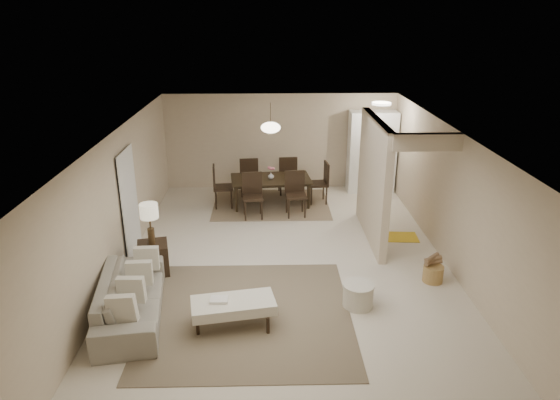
{
  "coord_description": "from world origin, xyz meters",
  "views": [
    {
      "loc": [
        -0.32,
        -8.27,
        4.44
      ],
      "look_at": [
        -0.1,
        0.69,
        1.05
      ],
      "focal_mm": 32.0,
      "sensor_mm": 36.0,
      "label": 1
    }
  ],
  "objects_px": {
    "pantry_cabinet": "(372,152)",
    "ottoman_bench": "(233,306)",
    "sofa": "(131,298)",
    "side_table": "(154,258)",
    "wicker_basket": "(433,274)",
    "dining_table": "(271,192)",
    "round_pouf": "(358,295)"
  },
  "relations": [
    {
      "from": "round_pouf",
      "to": "dining_table",
      "type": "xyz_separation_m",
      "value": [
        -1.36,
        4.55,
        0.14
      ]
    },
    {
      "from": "side_table",
      "to": "round_pouf",
      "type": "height_order",
      "value": "side_table"
    },
    {
      "from": "pantry_cabinet",
      "to": "ottoman_bench",
      "type": "distance_m",
      "value": 6.88
    },
    {
      "from": "wicker_basket",
      "to": "dining_table",
      "type": "bearing_deg",
      "value": 126.44
    },
    {
      "from": "wicker_basket",
      "to": "dining_table",
      "type": "xyz_separation_m",
      "value": [
        -2.8,
        3.8,
        0.19
      ]
    },
    {
      "from": "pantry_cabinet",
      "to": "dining_table",
      "type": "bearing_deg",
      "value": -159.23
    },
    {
      "from": "side_table",
      "to": "sofa",
      "type": "bearing_deg",
      "value": -92.06
    },
    {
      "from": "pantry_cabinet",
      "to": "side_table",
      "type": "distance_m",
      "value": 6.49
    },
    {
      "from": "round_pouf",
      "to": "dining_table",
      "type": "bearing_deg",
      "value": 106.61
    },
    {
      "from": "ottoman_bench",
      "to": "dining_table",
      "type": "bearing_deg",
      "value": 72.99
    },
    {
      "from": "pantry_cabinet",
      "to": "sofa",
      "type": "relative_size",
      "value": 0.92
    },
    {
      "from": "pantry_cabinet",
      "to": "side_table",
      "type": "bearing_deg",
      "value": -137.52
    },
    {
      "from": "dining_table",
      "to": "round_pouf",
      "type": "bearing_deg",
      "value": -78.8
    },
    {
      "from": "sofa",
      "to": "dining_table",
      "type": "xyz_separation_m",
      "value": [
        2.19,
        4.75,
        0.0
      ]
    },
    {
      "from": "sofa",
      "to": "side_table",
      "type": "bearing_deg",
      "value": -10.53
    },
    {
      "from": "side_table",
      "to": "dining_table",
      "type": "height_order",
      "value": "dining_table"
    },
    {
      "from": "wicker_basket",
      "to": "dining_table",
      "type": "height_order",
      "value": "dining_table"
    },
    {
      "from": "sofa",
      "to": "round_pouf",
      "type": "distance_m",
      "value": 3.55
    },
    {
      "from": "round_pouf",
      "to": "wicker_basket",
      "type": "height_order",
      "value": "round_pouf"
    },
    {
      "from": "pantry_cabinet",
      "to": "ottoman_bench",
      "type": "relative_size",
      "value": 1.6
    },
    {
      "from": "dining_table",
      "to": "side_table",
      "type": "bearing_deg",
      "value": -127.91
    },
    {
      "from": "sofa",
      "to": "wicker_basket",
      "type": "distance_m",
      "value": 5.09
    },
    {
      "from": "sofa",
      "to": "wicker_basket",
      "type": "bearing_deg",
      "value": -87.66
    },
    {
      "from": "pantry_cabinet",
      "to": "round_pouf",
      "type": "relative_size",
      "value": 4.18
    },
    {
      "from": "pantry_cabinet",
      "to": "dining_table",
      "type": "relative_size",
      "value": 1.1
    },
    {
      "from": "pantry_cabinet",
      "to": "wicker_basket",
      "type": "xyz_separation_m",
      "value": [
        0.19,
        -4.79,
        -0.9
      ]
    },
    {
      "from": "pantry_cabinet",
      "to": "wicker_basket",
      "type": "relative_size",
      "value": 6.03
    },
    {
      "from": "ottoman_bench",
      "to": "dining_table",
      "type": "distance_m",
      "value": 5.09
    },
    {
      "from": "ottoman_bench",
      "to": "side_table",
      "type": "distance_m",
      "value": 2.29
    },
    {
      "from": "pantry_cabinet",
      "to": "round_pouf",
      "type": "distance_m",
      "value": 5.74
    },
    {
      "from": "ottoman_bench",
      "to": "wicker_basket",
      "type": "height_order",
      "value": "ottoman_bench"
    },
    {
      "from": "sofa",
      "to": "dining_table",
      "type": "distance_m",
      "value": 5.23
    }
  ]
}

